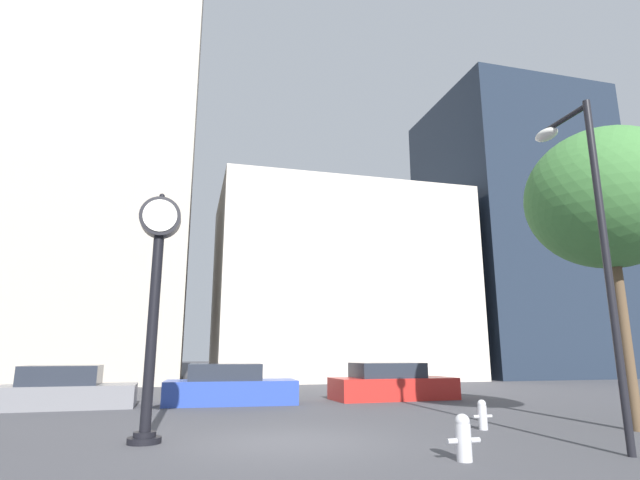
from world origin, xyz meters
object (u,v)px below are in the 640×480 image
at_px(fire_hydrant_near, 482,414).
at_px(fire_hydrant_far, 463,437).
at_px(car_red, 392,384).
at_px(car_grey, 65,390).
at_px(street_lamp_right, 586,214).
at_px(car_blue, 230,387).
at_px(bare_tree, 607,199).
at_px(street_clock, 156,280).

distance_m(fire_hydrant_near, fire_hydrant_far, 3.73).
bearing_deg(car_red, car_grey, 178.47).
xyz_separation_m(car_red, fire_hydrant_far, (-3.19, -10.66, -0.20)).
bearing_deg(fire_hydrant_near, car_grey, 144.58).
bearing_deg(fire_hydrant_far, car_grey, 128.31).
relative_size(fire_hydrant_far, street_lamp_right, 0.11).
height_order(car_blue, bare_tree, bare_tree).
distance_m(car_red, street_lamp_right, 11.35).
bearing_deg(street_lamp_right, bare_tree, 37.06).
xyz_separation_m(car_red, street_lamp_right, (-0.21, -10.68, 3.83)).
distance_m(street_clock, car_blue, 8.10).
height_order(street_clock, car_blue, street_clock).
distance_m(street_clock, car_grey, 8.39).
height_order(street_clock, car_grey, street_clock).
xyz_separation_m(car_grey, car_blue, (5.25, -0.03, 0.02)).
bearing_deg(car_blue, fire_hydrant_far, -71.06).
height_order(fire_hydrant_far, bare_tree, bare_tree).
relative_size(car_red, street_lamp_right, 0.72).
relative_size(car_blue, car_red, 0.96).
xyz_separation_m(car_blue, fire_hydrant_near, (5.24, -7.43, -0.23)).
xyz_separation_m(car_grey, street_lamp_right, (11.23, -10.47, 3.85)).
height_order(car_blue, car_red, same).
bearing_deg(street_lamp_right, fire_hydrant_near, 103.77).
bearing_deg(fire_hydrant_far, car_blue, 106.05).
bearing_deg(fire_hydrant_far, street_clock, 149.41).
xyz_separation_m(car_blue, fire_hydrant_far, (3.00, -10.41, -0.20)).
relative_size(street_clock, street_lamp_right, 0.77).
bearing_deg(fire_hydrant_near, fire_hydrant_far, -126.91).
xyz_separation_m(street_clock, fire_hydrant_far, (5.23, -3.09, -2.86)).
distance_m(street_clock, fire_hydrant_far, 6.71).
bearing_deg(street_lamp_right, car_red, 88.88).
xyz_separation_m(street_clock, street_lamp_right, (8.20, -3.12, 1.17)).
bearing_deg(street_clock, street_lamp_right, -20.79).
height_order(car_grey, fire_hydrant_far, car_grey).
bearing_deg(car_blue, car_red, 5.16).
xyz_separation_m(fire_hydrant_far, street_lamp_right, (2.98, -0.03, 4.03)).
height_order(fire_hydrant_near, street_lamp_right, street_lamp_right).
relative_size(fire_hydrant_near, street_lamp_right, 0.10).
height_order(fire_hydrant_near, bare_tree, bare_tree).
relative_size(car_red, bare_tree, 0.66).
bearing_deg(bare_tree, car_grey, 148.19).
bearing_deg(car_red, fire_hydrant_far, -109.24).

